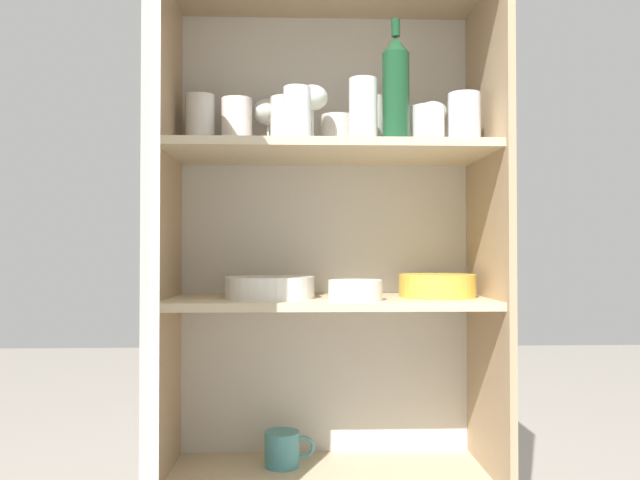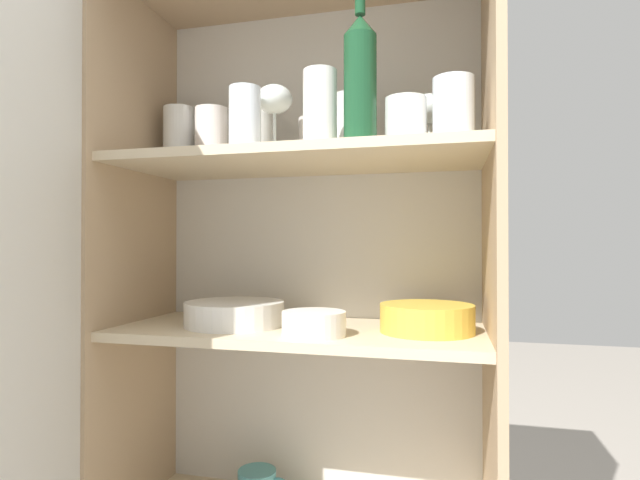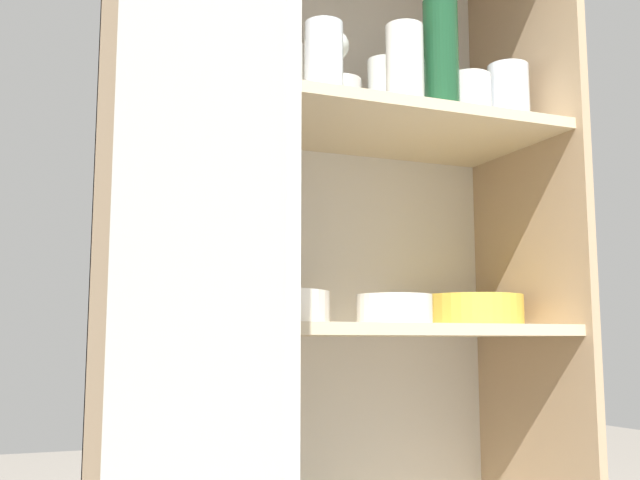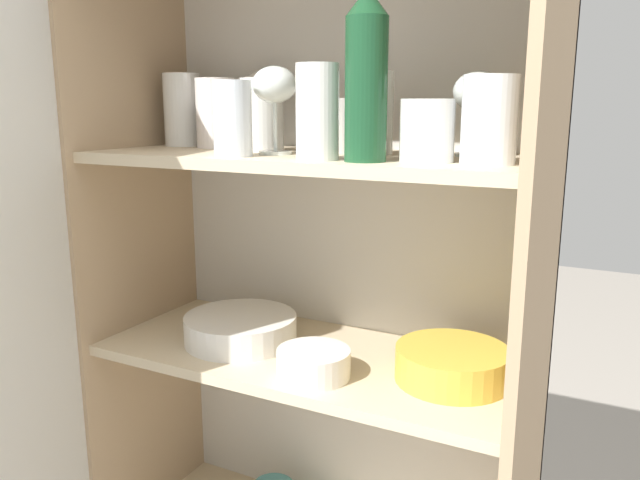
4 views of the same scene
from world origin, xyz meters
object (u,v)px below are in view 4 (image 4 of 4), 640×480
(wine_bottle, at_px, (366,75))
(mixing_bowl_large, at_px, (452,363))
(plate_stack_white, at_px, (241,328))
(serving_bowl_small, at_px, (314,362))

(wine_bottle, height_order, mixing_bowl_large, wine_bottle)
(plate_stack_white, height_order, mixing_bowl_large, mixing_bowl_large)
(plate_stack_white, xyz_separation_m, mixing_bowl_large, (0.42, 0.01, 0.01))
(plate_stack_white, bearing_deg, mixing_bowl_large, 1.99)
(plate_stack_white, relative_size, serving_bowl_small, 1.73)
(plate_stack_white, bearing_deg, wine_bottle, -16.76)
(wine_bottle, bearing_deg, plate_stack_white, 163.24)
(mixing_bowl_large, distance_m, serving_bowl_small, 0.24)
(wine_bottle, height_order, plate_stack_white, wine_bottle)
(wine_bottle, height_order, serving_bowl_small, wine_bottle)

